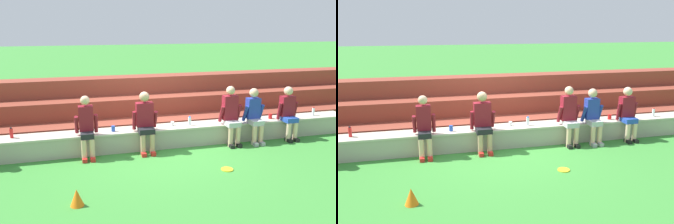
% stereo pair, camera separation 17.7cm
% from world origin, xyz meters
% --- Properties ---
extents(ground_plane, '(80.00, 80.00, 0.00)m').
position_xyz_m(ground_plane, '(0.00, 0.00, 0.00)').
color(ground_plane, '#388433').
extents(stone_seating_wall, '(9.80, 0.54, 0.47)m').
position_xyz_m(stone_seating_wall, '(0.00, 0.25, 0.25)').
color(stone_seating_wall, '#A8A08E').
rests_on(stone_seating_wall, ground).
extents(brick_bleachers, '(13.72, 1.94, 1.36)m').
position_xyz_m(brick_bleachers, '(0.00, 1.87, 0.53)').
color(brick_bleachers, brown).
rests_on(brick_bleachers, ground).
extents(person_left_of_center, '(0.48, 0.54, 1.32)m').
position_xyz_m(person_left_of_center, '(-1.72, -0.01, 0.69)').
color(person_left_of_center, '#DBAD89').
rests_on(person_left_of_center, ground).
extents(person_center, '(0.56, 0.56, 1.35)m').
position_xyz_m(person_center, '(-0.45, 0.01, 0.72)').
color(person_center, tan).
rests_on(person_center, ground).
extents(person_right_of_center, '(0.52, 0.56, 1.38)m').
position_xyz_m(person_right_of_center, '(1.60, 0.00, 0.72)').
color(person_right_of_center, '#DBAD89').
rests_on(person_right_of_center, ground).
extents(person_far_right, '(0.49, 0.56, 1.30)m').
position_xyz_m(person_far_right, '(2.19, -0.03, 0.69)').
color(person_far_right, '#DBAD89').
rests_on(person_far_right, ground).
extents(person_rightmost_edge, '(0.52, 0.54, 1.30)m').
position_xyz_m(person_rightmost_edge, '(3.12, -0.03, 0.69)').
color(person_rightmost_edge, beige).
rests_on(person_rightmost_edge, ground).
extents(water_bottle_near_right, '(0.06, 0.06, 0.22)m').
position_xyz_m(water_bottle_near_right, '(4.03, 0.23, 0.57)').
color(water_bottle_near_right, silver).
rests_on(water_bottle_near_right, stone_seating_wall).
extents(water_bottle_mid_left, '(0.07, 0.07, 0.21)m').
position_xyz_m(water_bottle_mid_left, '(0.65, 0.23, 0.56)').
color(water_bottle_mid_left, silver).
rests_on(water_bottle_mid_left, stone_seating_wall).
extents(water_bottle_center_gap, '(0.07, 0.07, 0.22)m').
position_xyz_m(water_bottle_center_gap, '(-3.24, 0.30, 0.57)').
color(water_bottle_center_gap, red).
rests_on(water_bottle_center_gap, stone_seating_wall).
extents(plastic_cup_middle, '(0.08, 0.08, 0.12)m').
position_xyz_m(plastic_cup_middle, '(-1.14, 0.20, 0.53)').
color(plastic_cup_middle, blue).
rests_on(plastic_cup_middle, stone_seating_wall).
extents(plastic_cup_right_end, '(0.09, 0.09, 0.12)m').
position_xyz_m(plastic_cup_right_end, '(2.79, 0.24, 0.53)').
color(plastic_cup_right_end, red).
rests_on(plastic_cup_right_end, stone_seating_wall).
extents(plastic_cup_left_end, '(0.08, 0.08, 0.10)m').
position_xyz_m(plastic_cup_left_end, '(0.24, 0.28, 0.52)').
color(plastic_cup_left_end, white).
rests_on(plastic_cup_left_end, stone_seating_wall).
extents(frisbee, '(0.24, 0.24, 0.02)m').
position_xyz_m(frisbee, '(0.89, -1.41, 0.01)').
color(frisbee, yellow).
rests_on(frisbee, ground).
extents(sports_cone, '(0.22, 0.22, 0.28)m').
position_xyz_m(sports_cone, '(-1.98, -2.08, 0.14)').
color(sports_cone, orange).
rests_on(sports_cone, ground).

